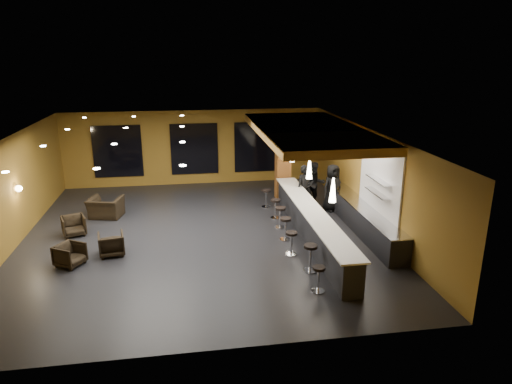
{
  "coord_description": "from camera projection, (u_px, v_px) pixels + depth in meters",
  "views": [
    {
      "loc": [
        -0.42,
        -14.83,
        6.11
      ],
      "look_at": [
        2.0,
        0.5,
        1.3
      ],
      "focal_mm": 32.0,
      "sensor_mm": 36.0,
      "label": 1
    }
  ],
  "objects": [
    {
      "name": "wall_shelf_lower",
      "position": [
        378.0,
        193.0,
        15.12
      ],
      "size": [
        0.3,
        1.5,
        0.03
      ],
      "primitive_type": "cube",
      "color": "silver",
      "rests_on": "wall_right"
    },
    {
      "name": "bar_stool_0",
      "position": [
        318.0,
        276.0,
        11.97
      ],
      "size": [
        0.36,
        0.36,
        0.72
      ],
      "rotation": [
        0.0,
        0.0,
        -0.24
      ],
      "color": "silver",
      "rests_on": "floor"
    },
    {
      "name": "pendant_0",
      "position": [
        333.0,
        190.0,
        12.88
      ],
      "size": [
        0.2,
        0.2,
        0.7
      ],
      "primitive_type": "cone",
      "color": "white",
      "rests_on": "wood_soffit"
    },
    {
      "name": "tile_backsplash",
      "position": [
        380.0,
        180.0,
        15.21
      ],
      "size": [
        0.06,
        3.2,
        2.4
      ],
      "primitive_type": "cube",
      "color": "white",
      "rests_on": "wall_right"
    },
    {
      "name": "floor",
      "position": [
        202.0,
        236.0,
        15.87
      ],
      "size": [
        12.0,
        13.0,
        0.1
      ],
      "primitive_type": "cube",
      "color": "black",
      "rests_on": "ground"
    },
    {
      "name": "prep_counter",
      "position": [
        362.0,
        219.0,
        16.1
      ],
      "size": [
        0.7,
        6.0,
        0.86
      ],
      "primitive_type": "cube",
      "color": "black",
      "rests_on": "floor"
    },
    {
      "name": "wall_back",
      "position": [
        194.0,
        147.0,
        21.52
      ],
      "size": [
        12.0,
        0.1,
        3.5
      ],
      "primitive_type": "cube",
      "color": "olive",
      "rests_on": "floor"
    },
    {
      "name": "wall_front",
      "position": [
        212.0,
        278.0,
        9.16
      ],
      "size": [
        12.0,
        0.1,
        3.5
      ],
      "primitive_type": "cube",
      "color": "olive",
      "rests_on": "floor"
    },
    {
      "name": "staff_a",
      "position": [
        305.0,
        189.0,
        17.86
      ],
      "size": [
        0.74,
        0.53,
        1.89
      ],
      "primitive_type": "imported",
      "rotation": [
        0.0,
        0.0,
        0.12
      ],
      "color": "black",
      "rests_on": "floor"
    },
    {
      "name": "staff_b",
      "position": [
        315.0,
        184.0,
        18.58
      ],
      "size": [
        0.94,
        0.75,
        1.83
      ],
      "primitive_type": "imported",
      "rotation": [
        0.0,
        0.0,
        0.07
      ],
      "color": "black",
      "rests_on": "floor"
    },
    {
      "name": "wall_left",
      "position": [
        8.0,
        195.0,
        14.44
      ],
      "size": [
        0.1,
        13.0,
        3.5
      ],
      "primitive_type": "cube",
      "color": "olive",
      "rests_on": "floor"
    },
    {
      "name": "armchair_d",
      "position": [
        106.0,
        208.0,
        17.41
      ],
      "size": [
        1.4,
        1.29,
        0.77
      ],
      "primitive_type": "imported",
      "rotation": [
        0.0,
        0.0,
        2.9
      ],
      "color": "black",
      "rests_on": "floor"
    },
    {
      "name": "ceiling",
      "position": [
        198.0,
        133.0,
        14.81
      ],
      "size": [
        12.0,
        13.0,
        0.1
      ],
      "primitive_type": "cube",
      "color": "black"
    },
    {
      "name": "armchair_a",
      "position": [
        70.0,
        255.0,
        13.5
      ],
      "size": [
        1.0,
        0.99,
        0.67
      ],
      "primitive_type": "imported",
      "rotation": [
        0.0,
        0.0,
        1.03
      ],
      "color": "black",
      "rests_on": "floor"
    },
    {
      "name": "wood_soffit",
      "position": [
        309.0,
        131.0,
        16.4
      ],
      "size": [
        3.6,
        8.0,
        0.28
      ],
      "primitive_type": "cube",
      "color": "#BA8336",
      "rests_on": "ceiling"
    },
    {
      "name": "window_left",
      "position": [
        118.0,
        151.0,
        20.91
      ],
      "size": [
        2.2,
        0.06,
        2.4
      ],
      "primitive_type": "cube",
      "color": "black",
      "rests_on": "wall_back"
    },
    {
      "name": "bar_stool_2",
      "position": [
        291.0,
        240.0,
        14.15
      ],
      "size": [
        0.39,
        0.39,
        0.76
      ],
      "rotation": [
        0.0,
        0.0,
        0.31
      ],
      "color": "silver",
      "rests_on": "floor"
    },
    {
      "name": "window_right",
      "position": [
        257.0,
        147.0,
        21.88
      ],
      "size": [
        2.2,
        0.06,
        2.4
      ],
      "primitive_type": "cube",
      "color": "black",
      "rests_on": "wall_back"
    },
    {
      "name": "wall_sconce",
      "position": [
        19.0,
        189.0,
        14.92
      ],
      "size": [
        0.22,
        0.22,
        0.22
      ],
      "primitive_type": "sphere",
      "color": "#FFE5B2",
      "rests_on": "wall_left"
    },
    {
      "name": "bar_stool_6",
      "position": [
        266.0,
        196.0,
        18.52
      ],
      "size": [
        0.38,
        0.38,
        0.74
      ],
      "rotation": [
        0.0,
        0.0,
        0.28
      ],
      "color": "silver",
      "rests_on": "floor"
    },
    {
      "name": "armchair_b",
      "position": [
        111.0,
        244.0,
        14.21
      ],
      "size": [
        0.88,
        0.9,
        0.71
      ],
      "primitive_type": "imported",
      "rotation": [
        0.0,
        0.0,
        3.32
      ],
      "color": "black",
      "rests_on": "floor"
    },
    {
      "name": "window_center",
      "position": [
        194.0,
        149.0,
        21.43
      ],
      "size": [
        2.2,
        0.06,
        2.4
      ],
      "primitive_type": "cube",
      "color": "black",
      "rests_on": "wall_back"
    },
    {
      "name": "pendant_1",
      "position": [
        309.0,
        169.0,
        15.24
      ],
      "size": [
        0.2,
        0.2,
        0.7
      ],
      "primitive_type": "cone",
      "color": "white",
      "rests_on": "wood_soffit"
    },
    {
      "name": "pendant_2",
      "position": [
        292.0,
        153.0,
        17.59
      ],
      "size": [
        0.2,
        0.2,
        0.7
      ],
      "primitive_type": "cone",
      "color": "white",
      "rests_on": "wood_soffit"
    },
    {
      "name": "bar_stool_5",
      "position": [
        276.0,
        206.0,
        17.27
      ],
      "size": [
        0.38,
        0.38,
        0.75
      ],
      "rotation": [
        0.0,
        0.0,
        -0.31
      ],
      "color": "silver",
      "rests_on": "floor"
    },
    {
      "name": "bar_top",
      "position": [
        312.0,
        211.0,
        15.16
      ],
      "size": [
        0.78,
        8.1,
        0.05
      ],
      "primitive_type": "cube",
      "color": "white",
      "rests_on": "bar_counter"
    },
    {
      "name": "bar_stool_3",
      "position": [
        286.0,
        226.0,
        15.27
      ],
      "size": [
        0.4,
        0.4,
        0.78
      ],
      "rotation": [
        0.0,
        0.0,
        -0.13
      ],
      "color": "silver",
      "rests_on": "floor"
    },
    {
      "name": "wall_shelf_upper",
      "position": [
        379.0,
        180.0,
        14.99
      ],
      "size": [
        0.3,
        1.5,
        0.03
      ],
      "primitive_type": "cube",
      "color": "silver",
      "rests_on": "wall_right"
    },
    {
      "name": "column",
      "position": [
        283.0,
        159.0,
        19.28
      ],
      "size": [
        0.6,
        0.6,
        3.5
      ],
      "primitive_type": "cube",
      "color": "brown",
      "rests_on": "floor"
    },
    {
      "name": "armchair_c",
      "position": [
        74.0,
        226.0,
        15.72
      ],
      "size": [
        0.95,
        0.96,
        0.69
      ],
      "primitive_type": "imported",
      "rotation": [
        0.0,
        0.0,
        0.35
      ],
      "color": "black",
      "rests_on": "floor"
    },
    {
      "name": "prep_top",
      "position": [
        363.0,
        207.0,
        15.97
      ],
      "size": [
        0.72,
        6.0,
        0.03
      ],
      "primitive_type": "cube",
      "color": "silver",
      "rests_on": "prep_counter"
    },
    {
      "name": "bar_stool_1",
      "position": [
        310.0,
        254.0,
        13.08
      ],
      "size": [
        0.41,
        0.41,
        0.82
      ],
      "rotation": [
        0.0,
        0.0,
        -0.06
      ],
      "color": "silver",
      "rests_on": "floor"
    },
    {
      "name": "bar_stool_4",
      "position": [
        280.0,
        215.0,
        16.34
      ],
      "size": [
        0.39,
        0.39,
        0.77
      ],
      "rotation": [
        0.0,
        0.0,
        0.38
      ],
      "color": "silver",
      "rests_on": "floor"
    },
    {
      "name": "bar_counter",
      "position": [
        311.0,
        225.0,
        15.31
      ],
      "size": [
        0.6,
        8.0,
        1.0
      ],
      "primitive_type": "cube",
      "color": "black",
      "rests_on": "floor"
    },
    {
      "name": "staff_c",
      "position": [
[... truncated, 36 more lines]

